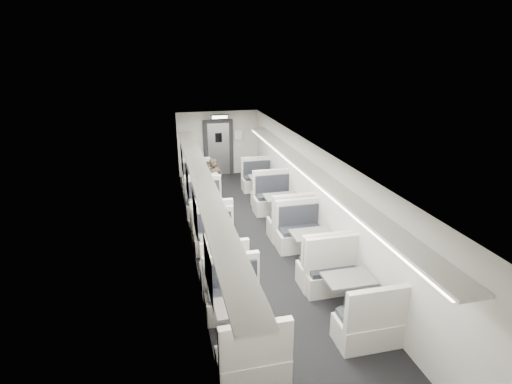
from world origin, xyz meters
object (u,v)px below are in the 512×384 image
booth_left_a (199,187)px  booth_right_c (312,249)px  booth_right_a (263,187)px  booth_right_d (347,295)px  passenger (215,182)px  booth_right_b (282,210)px  booth_left_b (208,214)px  exit_sign (220,117)px  booth_left_c (219,251)px  vestibule_door (219,148)px  booth_left_d (242,324)px

booth_left_a → booth_right_c: size_ratio=0.90×
booth_right_a → booth_right_d: (0.00, -6.13, 0.01)m
booth_right_c → passenger: passenger is taller
booth_right_a → booth_right_b: bearing=-90.0°
booth_right_a → passenger: size_ratio=1.44×
booth_right_c → booth_left_b: bearing=128.1°
booth_right_c → exit_sign: bearing=98.5°
booth_right_b → booth_right_a: bearing=90.0°
booth_left_b → booth_right_d: 4.76m
booth_right_a → booth_right_b: (0.00, -2.07, 0.04)m
booth_left_c → vestibule_door: vestibule_door is taller
booth_left_a → booth_right_d: size_ratio=0.94×
booth_left_b → booth_right_d: size_ratio=1.00×
booth_left_c → vestibule_door: 6.84m
booth_left_c → booth_left_d: bearing=-90.0°
booth_right_a → booth_left_b: bearing=-137.8°
booth_right_d → passenger: 6.16m
booth_left_d → booth_right_d: 2.03m
booth_left_c → booth_right_d: bearing=-48.1°
booth_left_a → booth_left_d: size_ratio=0.96×
passenger → booth_left_b: bearing=-123.2°
booth_left_a → booth_left_c: size_ratio=1.03×
booth_left_a → vestibule_door: vestibule_door is taller
booth_left_a → booth_right_b: 3.26m
exit_sign → passenger: bearing=-102.9°
booth_left_d → booth_right_a: bearing=72.8°
booth_right_a → passenger: 1.63m
booth_left_a → booth_right_b: bearing=-52.1°
booth_left_d → vestibule_door: vestibule_door is taller
booth_right_c → booth_right_b: bearing=90.0°
passenger → booth_left_d: bearing=-112.5°
booth_right_d → passenger: bearing=104.9°
booth_left_b → exit_sign: exit_sign is taller
booth_left_c → booth_left_b: bearing=90.0°
booth_left_b → booth_left_d: 4.65m
booth_left_d → booth_right_c: booth_right_c is taller
booth_right_a → exit_sign: bearing=113.1°
booth_left_b → booth_right_a: booth_left_b is taller
booth_left_b → vestibule_door: size_ratio=1.01×
booth_left_c → booth_left_a: bearing=90.0°
booth_right_d → passenger: (-1.58, 5.95, 0.34)m
passenger → booth_left_c: bearing=-115.1°
booth_left_d → booth_right_c: bearing=46.5°
booth_right_b → vestibule_door: bearing=101.5°
booth_left_b → booth_right_c: booth_right_c is taller
booth_right_a → passenger: (-1.58, -0.19, 0.35)m
exit_sign → booth_right_b: bearing=-77.2°
booth_right_a → vestibule_door: 3.07m
booth_left_c → exit_sign: size_ratio=3.14×
booth_right_d → passenger: size_ratio=1.47×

